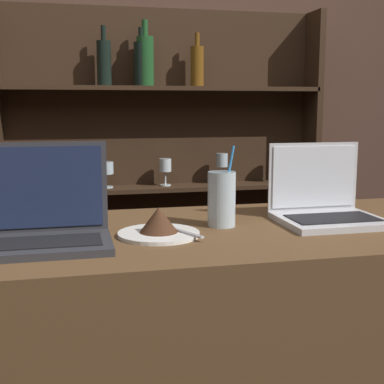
{
  "coord_description": "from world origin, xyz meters",
  "views": [
    {
      "loc": [
        -0.38,
        -1.05,
        1.41
      ],
      "look_at": [
        -0.05,
        0.37,
        1.17
      ],
      "focal_mm": 50.0,
      "sensor_mm": 36.0,
      "label": 1
    }
  ],
  "objects_px": {
    "laptop_near": "(41,222)",
    "laptop_far": "(325,205)",
    "water_glass": "(222,199)",
    "cake_plate": "(159,226)"
  },
  "relations": [
    {
      "from": "laptop_near",
      "to": "laptop_far",
      "type": "relative_size",
      "value": 1.13
    },
    {
      "from": "laptop_far",
      "to": "water_glass",
      "type": "xyz_separation_m",
      "value": [
        -0.32,
        0.0,
        0.03
      ]
    },
    {
      "from": "cake_plate",
      "to": "water_glass",
      "type": "bearing_deg",
      "value": 21.03
    },
    {
      "from": "laptop_far",
      "to": "cake_plate",
      "type": "xyz_separation_m",
      "value": [
        -0.51,
        -0.07,
        -0.02
      ]
    },
    {
      "from": "water_glass",
      "to": "laptop_near",
      "type": "bearing_deg",
      "value": -168.52
    },
    {
      "from": "laptop_near",
      "to": "laptop_far",
      "type": "height_order",
      "value": "laptop_near"
    },
    {
      "from": "cake_plate",
      "to": "water_glass",
      "type": "relative_size",
      "value": 0.95
    },
    {
      "from": "cake_plate",
      "to": "water_glass",
      "type": "distance_m",
      "value": 0.21
    },
    {
      "from": "laptop_far",
      "to": "cake_plate",
      "type": "height_order",
      "value": "laptop_far"
    },
    {
      "from": "laptop_far",
      "to": "laptop_near",
      "type": "bearing_deg",
      "value": -173.17
    }
  ]
}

